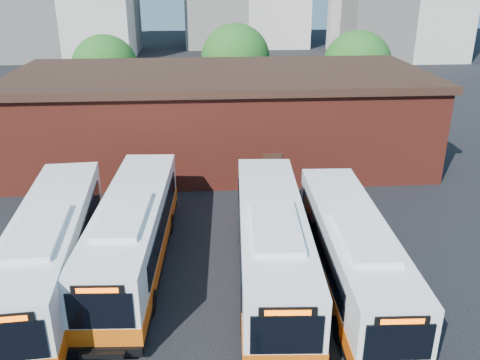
{
  "coord_description": "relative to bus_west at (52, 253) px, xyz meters",
  "views": [
    {
      "loc": [
        -1.15,
        -15.24,
        12.69
      ],
      "look_at": [
        0.52,
        7.76,
        3.25
      ],
      "focal_mm": 38.0,
      "sensor_mm": 36.0,
      "label": 1
    }
  ],
  "objects": [
    {
      "name": "bus_midwest",
      "position": [
        3.27,
        1.31,
        -0.03
      ],
      "size": [
        3.35,
        13.13,
        3.55
      ],
      "rotation": [
        0.0,
        0.0,
        -0.05
      ],
      "color": "white",
      "rests_on": "ground"
    },
    {
      "name": "bus_east",
      "position": [
        9.39,
        -0.26,
        0.01
      ],
      "size": [
        3.51,
        13.46,
        3.63
      ],
      "rotation": [
        0.0,
        0.0,
        -0.06
      ],
      "color": "white",
      "rests_on": "ground"
    },
    {
      "name": "depot_building",
      "position": [
        7.78,
        15.91,
        1.62
      ],
      "size": [
        28.6,
        12.6,
        6.4
      ],
      "color": "maroon",
      "rests_on": "ground"
    },
    {
      "name": "tree_mid",
      "position": [
        9.78,
        29.91,
        3.44
      ],
      "size": [
        6.56,
        6.56,
        8.36
      ],
      "color": "#382314",
      "rests_on": "ground"
    },
    {
      "name": "bus_west",
      "position": [
        0.0,
        0.0,
        0.0
      ],
      "size": [
        3.59,
        13.37,
        3.6
      ],
      "rotation": [
        0.0,
        0.0,
        0.07
      ],
      "color": "white",
      "rests_on": "ground"
    },
    {
      "name": "bus_mideast",
      "position": [
        12.69,
        -1.07,
        -0.08
      ],
      "size": [
        3.07,
        12.66,
        3.42
      ],
      "rotation": [
        0.0,
        0.0,
        -0.04
      ],
      "color": "white",
      "rests_on": "ground"
    },
    {
      "name": "tree_west",
      "position": [
        -2.22,
        27.91,
        3.01
      ],
      "size": [
        6.0,
        6.0,
        7.65
      ],
      "color": "#382314",
      "rests_on": "ground"
    },
    {
      "name": "tree_east",
      "position": [
        20.78,
        26.91,
        3.19
      ],
      "size": [
        6.24,
        6.24,
        7.96
      ],
      "color": "#382314",
      "rests_on": "ground"
    },
    {
      "name": "ground",
      "position": [
        7.78,
        -4.09,
        -1.64
      ],
      "size": [
        220.0,
        220.0,
        0.0
      ],
      "primitive_type": "plane",
      "color": "black"
    }
  ]
}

